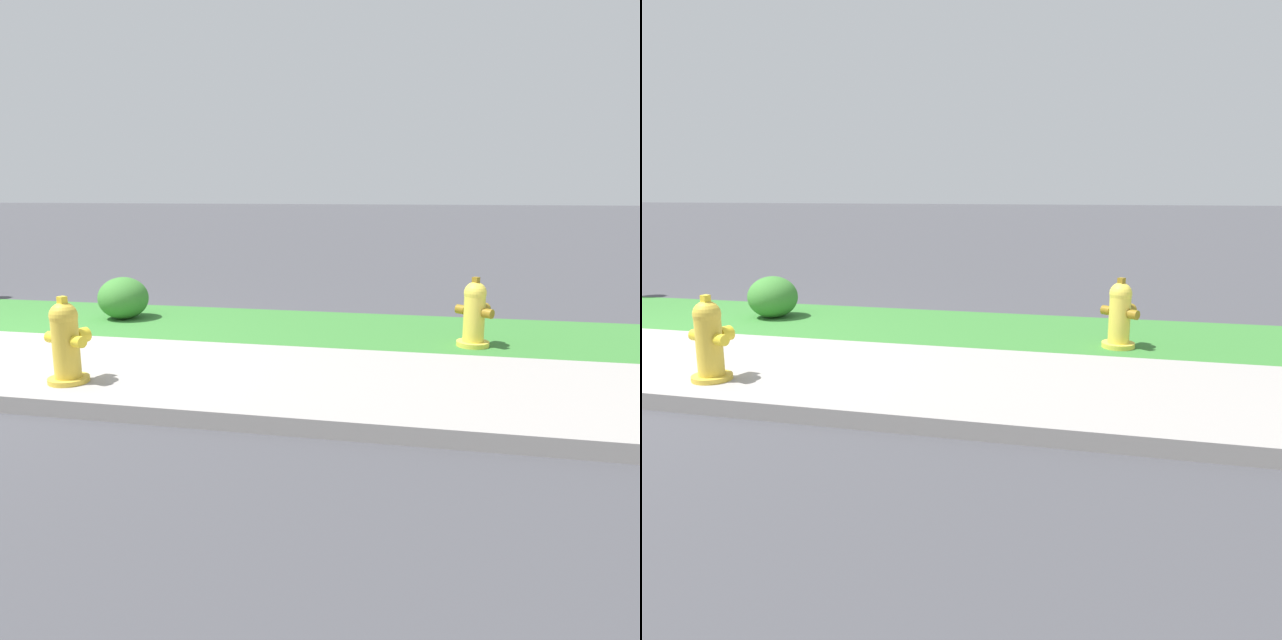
{
  "view_description": "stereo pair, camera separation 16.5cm",
  "coord_description": "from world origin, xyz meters",
  "views": [
    {
      "loc": [
        4.31,
        -4.6,
        1.47
      ],
      "look_at": [
        3.27,
        0.41,
        0.4
      ],
      "focal_mm": 35.0,
      "sensor_mm": 36.0,
      "label": 1
    },
    {
      "loc": [
        4.47,
        -4.57,
        1.47
      ],
      "look_at": [
        3.27,
        0.41,
        0.4
      ],
      "focal_mm": 35.0,
      "sensor_mm": 36.0,
      "label": 2
    }
  ],
  "objects": [
    {
      "name": "grass_verge",
      "position": [
        0.0,
        1.87,
        0.0
      ],
      "size": [
        18.0,
        1.77,
        0.01
      ],
      "primitive_type": "cube",
      "color": "#387A33",
      "rests_on": "ground"
    },
    {
      "name": "fire_hydrant_near_corner",
      "position": [
        4.57,
        1.38,
        0.32
      ],
      "size": [
        0.37,
        0.36,
        0.67
      ],
      "rotation": [
        0.0,
        0.0,
        5.7
      ],
      "color": "yellow",
      "rests_on": "ground"
    },
    {
      "name": "shrub_bush_near_lamp",
      "position": [
        0.63,
        1.91,
        0.24
      ],
      "size": [
        0.57,
        0.57,
        0.49
      ],
      "color": "#3D7F33",
      "rests_on": "ground"
    },
    {
      "name": "fire_hydrant_mid_block",
      "position": [
        1.46,
        -0.46,
        0.32
      ],
      "size": [
        0.39,
        0.36,
        0.68
      ],
      "rotation": [
        0.0,
        0.0,
        5.98
      ],
      "color": "gold",
      "rests_on": "ground"
    }
  ]
}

